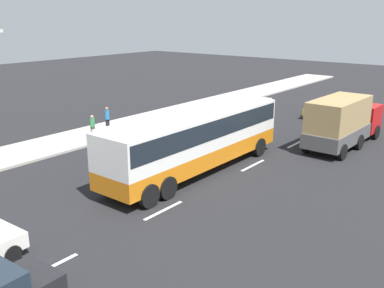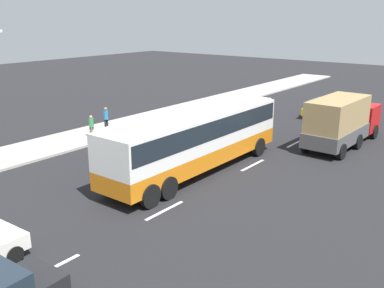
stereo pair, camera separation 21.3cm
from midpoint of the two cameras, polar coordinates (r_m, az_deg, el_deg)
ground_plane at (r=25.16m, az=2.44°, el=-2.43°), size 120.00×120.00×0.00m
sidewalk_curb at (r=31.75m, az=-12.27°, el=1.36°), size 80.00×4.00×0.15m
lane_centreline at (r=19.69m, az=-1.96°, el=-7.94°), size 26.67×0.16×0.01m
coach_bus at (r=23.09m, az=0.83°, el=1.22°), size 12.31×2.86×3.33m
cargo_truck at (r=29.44m, az=19.38°, el=2.88°), size 7.75×2.73×3.25m
car_yellow_taxi at (r=38.18m, az=17.00°, el=4.59°), size 4.55×1.93×1.43m
pedestrian_near_curb at (r=30.32m, az=-12.71°, el=2.48°), size 0.32×0.32×1.53m
pedestrian_at_crossing at (r=31.77m, az=-10.86°, el=3.47°), size 0.32×0.32×1.75m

